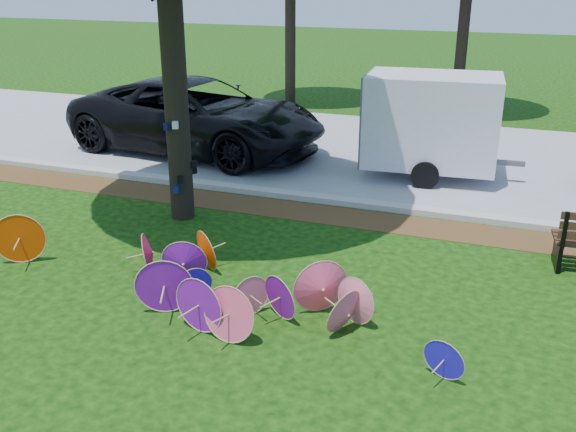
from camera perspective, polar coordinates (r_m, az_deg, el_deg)
name	(u,v)px	position (r m, az deg, el deg)	size (l,w,h in m)	color
ground	(202,324)	(8.82, -7.65, -9.49)	(90.00, 90.00, 0.00)	black
mulch_strip	(308,212)	(12.57, 1.78, 0.34)	(90.00, 1.00, 0.01)	#472D16
curb	(319,198)	(13.17, 2.75, 1.58)	(90.00, 0.30, 0.12)	#B7B5AD
street	(366,151)	(17.02, 6.99, 5.79)	(90.00, 8.00, 0.01)	gray
parasol_pile	(210,281)	(9.11, -6.96, -5.80)	(7.53, 2.14, 0.85)	#2A17E6
black_van	(197,116)	(16.81, -8.06, 8.79)	(3.08, 6.68, 1.86)	black
cargo_trailer	(432,120)	(14.81, 12.65, 8.31)	(2.87, 1.82, 2.61)	silver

